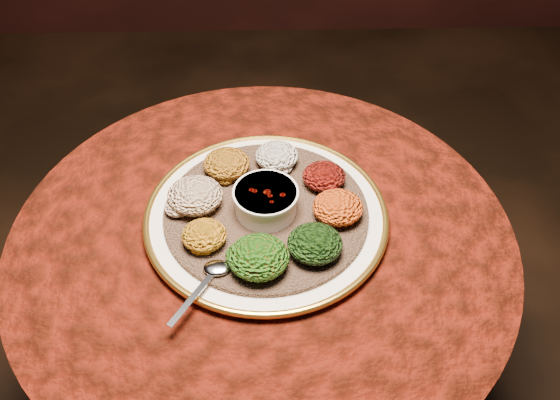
{
  "coord_description": "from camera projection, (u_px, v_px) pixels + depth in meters",
  "views": [
    {
      "loc": [
        0.02,
        -0.78,
        1.62
      ],
      "look_at": [
        0.04,
        0.07,
        0.76
      ],
      "focal_mm": 40.0,
      "sensor_mm": 36.0,
      "label": 1
    }
  ],
  "objects": [
    {
      "name": "portion_timatim",
      "position": [
        195.0,
        195.0,
        1.18
      ],
      "size": [
        0.11,
        0.1,
        0.05
      ],
      "primitive_type": "ellipsoid",
      "color": "maroon",
      "rests_on": "injera"
    },
    {
      "name": "portion_shiro",
      "position": [
        227.0,
        163.0,
        1.24
      ],
      "size": [
        0.09,
        0.09,
        0.05
      ],
      "primitive_type": "ellipsoid",
      "color": "#984F12",
      "rests_on": "injera"
    },
    {
      "name": "portion_kik",
      "position": [
        204.0,
        235.0,
        1.12
      ],
      "size": [
        0.08,
        0.08,
        0.04
      ],
      "primitive_type": "ellipsoid",
      "color": "#C06810",
      "rests_on": "injera"
    },
    {
      "name": "injera",
      "position": [
        266.0,
        212.0,
        1.19
      ],
      "size": [
        0.45,
        0.45,
        0.01
      ],
      "primitive_type": "cylinder",
      "rotation": [
        0.0,
        0.0,
        -0.17
      ],
      "color": "brown",
      "rests_on": "platter"
    },
    {
      "name": "spoon",
      "position": [
        213.0,
        272.0,
        1.07
      ],
      "size": [
        0.1,
        0.14,
        0.01
      ],
      "rotation": [
        0.0,
        0.0,
        -2.12
      ],
      "color": "silver",
      "rests_on": "injera"
    },
    {
      "name": "platter",
      "position": [
        266.0,
        216.0,
        1.2
      ],
      "size": [
        0.59,
        0.59,
        0.02
      ],
      "rotation": [
        0.0,
        0.0,
        0.4
      ],
      "color": "white",
      "rests_on": "table"
    },
    {
      "name": "table",
      "position": [
        263.0,
        291.0,
        1.31
      ],
      "size": [
        0.96,
        0.96,
        0.73
      ],
      "color": "black",
      "rests_on": "ground"
    },
    {
      "name": "portion_mixveg",
      "position": [
        259.0,
        257.0,
        1.07
      ],
      "size": [
        0.11,
        0.1,
        0.05
      ],
      "primitive_type": "ellipsoid",
      "color": "#922409",
      "rests_on": "injera"
    },
    {
      "name": "portion_tikil",
      "position": [
        338.0,
        207.0,
        1.16
      ],
      "size": [
        0.1,
        0.09,
        0.05
      ],
      "primitive_type": "ellipsoid",
      "color": "#A5630D",
      "rests_on": "injera"
    },
    {
      "name": "stew_bowl",
      "position": [
        266.0,
        200.0,
        1.16
      ],
      "size": [
        0.12,
        0.12,
        0.05
      ],
      "color": "white",
      "rests_on": "injera"
    },
    {
      "name": "portion_kitfo",
      "position": [
        324.0,
        176.0,
        1.22
      ],
      "size": [
        0.09,
        0.08,
        0.04
      ],
      "primitive_type": "ellipsoid",
      "color": "black",
      "rests_on": "injera"
    },
    {
      "name": "portion_gomen",
      "position": [
        315.0,
        244.0,
        1.1
      ],
      "size": [
        0.1,
        0.09,
        0.05
      ],
      "primitive_type": "ellipsoid",
      "color": "black",
      "rests_on": "injera"
    },
    {
      "name": "portion_ayib",
      "position": [
        277.0,
        156.0,
        1.26
      ],
      "size": [
        0.09,
        0.08,
        0.04
      ],
      "primitive_type": "ellipsoid",
      "color": "silver",
      "rests_on": "injera"
    }
  ]
}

